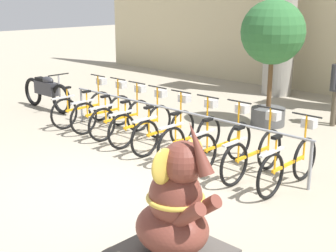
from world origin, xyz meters
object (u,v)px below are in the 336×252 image
Objects in this scene: bicycle_3 at (142,122)px; potted_tree at (272,39)px; motorcycle at (47,91)px; bicycle_0 at (84,106)px; bicycle_4 at (166,129)px; bicycle_7 at (254,152)px; elephant_statue at (175,220)px; bicycle_8 at (290,162)px; bicycle_2 at (122,116)px; bicycle_5 at (192,136)px; bicycle_6 at (223,143)px; bicycle_1 at (104,111)px.

potted_tree is (1.04, 2.77, 1.45)m from bicycle_3.
motorcycle is at bearing -151.64° from potted_tree.
bicycle_4 is at bearing -0.86° from bicycle_0.
potted_tree is (-1.48, 2.76, 1.45)m from bicycle_7.
elephant_statue is at bearing -27.45° from bicycle_0.
potted_tree is (-2.11, 2.78, 1.45)m from bicycle_8.
bicycle_2 is 3.15m from bicycle_7.
bicycle_5 is at bearing -179.16° from bicycle_7.
bicycle_8 is at bearing -1.88° from motorcycle.
potted_tree is at bearing 127.24° from bicycle_8.
bicycle_0 is at bearing -6.15° from motorcycle.
bicycle_6 is 0.61× the size of potted_tree.
bicycle_6 is at bearing 118.36° from elephant_statue.
bicycle_8 is at bearing -52.76° from potted_tree.
bicycle_0 is 3.78m from bicycle_6.
bicycle_2 is 0.99× the size of elephant_statue.
bicycle_4 is 0.82× the size of motorcycle.
bicycle_2 is at bearing -2.45° from bicycle_1.
bicycle_2 is at bearing 0.62° from bicycle_0.
bicycle_6 is at bearing 0.40° from bicycle_0.
bicycle_0 and bicycle_6 have the same top height.
bicycle_1 is 0.63m from bicycle_2.
potted_tree reaches higher than bicycle_3.
bicycle_4 is at bearing 135.54° from elephant_statue.
bicycle_2 is at bearing -3.37° from motorcycle.
bicycle_4 is 0.61× the size of potted_tree.
motorcycle is at bearing 176.93° from bicycle_4.
bicycle_1 is 3.15m from bicycle_6.
bicycle_0 is 0.99× the size of elephant_statue.
bicycle_3 is at bearing 179.82° from bicycle_5.
motorcycle is 0.74× the size of potted_tree.
bicycle_4 is 4.33m from motorcycle.
potted_tree is (1.67, 2.73, 1.45)m from bicycle_2.
bicycle_5 is at bearing -1.63° from bicycle_1.
potted_tree is at bearing 43.17° from bicycle_0.
elephant_statue is 7.66m from motorcycle.
bicycle_6 is 1.26m from bicycle_8.
bicycle_5 is at bearing -179.98° from bicycle_8.
bicycle_3 is at bearing 179.02° from bicycle_4.
bicycle_7 is 0.82× the size of motorcycle.
motorcycle is at bearing 157.48° from elephant_statue.
bicycle_2 is 1.00× the size of bicycle_3.
bicycle_4 is 1.00× the size of bicycle_7.
bicycle_2 is 3.07m from motorcycle.
bicycle_0 is 0.63m from bicycle_1.
bicycle_8 is at bearing -0.92° from bicycle_1.
potted_tree reaches higher than bicycle_1.
elephant_statue is (4.01, -2.75, 0.15)m from bicycle_2.
bicycle_2 is 0.61× the size of potted_tree.
bicycle_1 is 3.84m from potted_tree.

